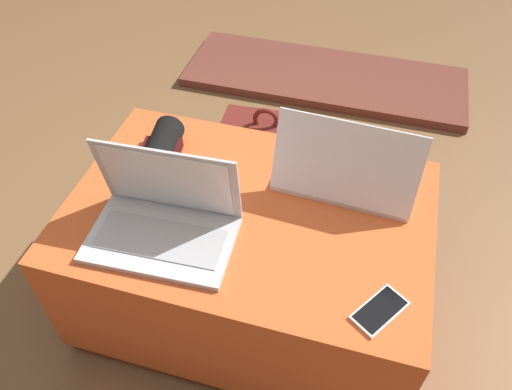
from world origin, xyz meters
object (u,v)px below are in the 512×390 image
object	(u,v)px
laptop_near	(164,219)
backpack	(266,168)
wrist_brace	(162,148)
cell_phone	(380,310)
laptop_far	(346,172)

from	to	relation	value
laptop_near	backpack	xyz separation A→B (m)	(0.11, 0.57, -0.31)
wrist_brace	backpack	bearing A→B (deg)	54.13
wrist_brace	cell_phone	bearing A→B (deg)	-26.71
laptop_near	backpack	size ratio (longest dim) A/B	0.79
cell_phone	backpack	world-z (taller)	backpack
laptop_far	wrist_brace	size ratio (longest dim) A/B	1.88
cell_phone	wrist_brace	bearing A→B (deg)	7.02
backpack	wrist_brace	xyz separation A→B (m)	(-0.23, -0.32, 0.31)
backpack	laptop_near	bearing A→B (deg)	75.19
laptop_near	cell_phone	bearing A→B (deg)	-11.40
laptop_far	wrist_brace	xyz separation A→B (m)	(-0.53, -0.04, -0.01)
cell_phone	wrist_brace	world-z (taller)	wrist_brace
laptop_near	laptop_far	xyz separation A→B (m)	(0.41, 0.30, -0.00)
laptop_far	cell_phone	bearing A→B (deg)	113.46
laptop_near	laptop_far	bearing A→B (deg)	32.97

